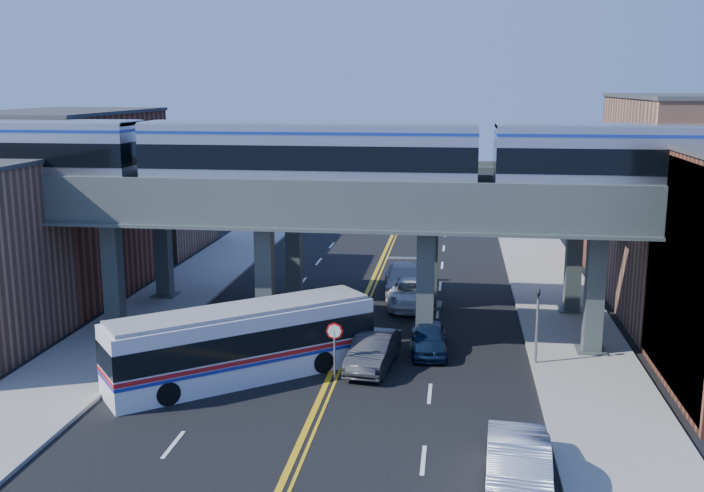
{
  "coord_description": "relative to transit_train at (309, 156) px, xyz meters",
  "views": [
    {
      "loc": [
        5.39,
        -29.11,
        12.75
      ],
      "look_at": [
        0.34,
        8.41,
        4.91
      ],
      "focal_mm": 40.0,
      "sensor_mm": 36.0,
      "label": 1
    }
  ],
  "objects": [
    {
      "name": "sidewalk_west",
      "position": [
        -9.8,
        2.0,
        -9.29
      ],
      "size": [
        5.0,
        70.0,
        0.16
      ],
      "primitive_type": "cube",
      "color": "gray",
      "rests_on": "ground"
    },
    {
      "name": "elevated_viaduct_near",
      "position": [
        1.7,
        0.0,
        -2.9
      ],
      "size": [
        52.0,
        3.6,
        7.4
      ],
      "color": "#45504C",
      "rests_on": "ground"
    },
    {
      "name": "sidewalk_east",
      "position": [
        13.2,
        2.0,
        -9.29
      ],
      "size": [
        5.0,
        70.0,
        0.16
      ],
      "primitive_type": "cube",
      "color": "gray",
      "rests_on": "ground"
    },
    {
      "name": "car_lane_c",
      "position": [
        4.61,
        7.21,
        -8.6
      ],
      "size": [
        2.74,
        5.6,
        1.53
      ],
      "primitive_type": "imported",
      "rotation": [
        0.0,
        0.0,
        0.04
      ],
      "color": "silver",
      "rests_on": "ground"
    },
    {
      "name": "traffic_signal",
      "position": [
        10.9,
        -2.0,
        -7.07
      ],
      "size": [
        0.15,
        0.18,
        4.1
      ],
      "color": "slate",
      "rests_on": "ground"
    },
    {
      "name": "transit_train",
      "position": [
        0.0,
        0.0,
        0.0
      ],
      "size": [
        49.72,
        3.12,
        3.64
      ],
      "color": "black",
      "rests_on": "elevated_viaduct_near"
    },
    {
      "name": "mural_panel",
      "position": [
        16.25,
        -4.0,
        -4.62
      ],
      "size": [
        0.1,
        9.5,
        9.5
      ],
      "primitive_type": "cube",
      "color": "teal",
      "rests_on": "ground"
    },
    {
      "name": "car_lane_b",
      "position": [
        3.5,
        -3.21,
        -8.56
      ],
      "size": [
        2.28,
        5.05,
        1.61
      ],
      "primitive_type": "imported",
      "rotation": [
        0.0,
        0.0,
        -0.12
      ],
      "color": "#2B2A2D",
      "rests_on": "ground"
    },
    {
      "name": "building_west_c",
      "position": [
        -16.8,
        21.0,
        -5.37
      ],
      "size": [
        8.0,
        10.0,
        8.0
      ],
      "primitive_type": "cube",
      "color": "#976A4E",
      "rests_on": "ground"
    },
    {
      "name": "car_lane_d",
      "position": [
        4.01,
        10.08,
        -8.5
      ],
      "size": [
        2.99,
        6.16,
        1.73
      ],
      "primitive_type": "imported",
      "rotation": [
        0.0,
        0.0,
        0.1
      ],
      "color": "#ACACB1",
      "rests_on": "ground"
    },
    {
      "name": "elevated_viaduct_far",
      "position": [
        1.7,
        7.0,
        -2.9
      ],
      "size": [
        52.0,
        3.6,
        7.4
      ],
      "color": "#45504C",
      "rests_on": "ground"
    },
    {
      "name": "building_west_b",
      "position": [
        -16.8,
        8.0,
        -3.87
      ],
      "size": [
        8.0,
        14.0,
        11.0
      ],
      "primitive_type": "cube",
      "color": "brown",
      "rests_on": "ground"
    },
    {
      "name": "transit_bus",
      "position": [
        -2.04,
        -5.28,
        -7.78
      ],
      "size": [
        10.99,
        9.52,
        3.08
      ],
      "rotation": [
        0.0,
        0.0,
        0.67
      ],
      "color": "silver",
      "rests_on": "ground"
    },
    {
      "name": "building_east_c",
      "position": [
        20.2,
        21.0,
        -4.87
      ],
      "size": [
        8.0,
        10.0,
        9.0
      ],
      "primitive_type": "cube",
      "color": "brown",
      "rests_on": "ground"
    },
    {
      "name": "building_east_b",
      "position": [
        20.2,
        8.0,
        -3.37
      ],
      "size": [
        8.0,
        14.0,
        12.0
      ],
      "primitive_type": "cube",
      "color": "#976A4E",
      "rests_on": "ground"
    },
    {
      "name": "car_lane_a",
      "position": [
        5.97,
        -0.81,
        -8.64
      ],
      "size": [
        1.95,
        4.36,
        1.46
      ],
      "primitive_type": "imported",
      "rotation": [
        0.0,
        0.0,
        0.05
      ],
      "color": "#11213F",
      "rests_on": "ground"
    },
    {
      "name": "ground",
      "position": [
        1.7,
        -8.0,
        -9.37
      ],
      "size": [
        120.0,
        120.0,
        0.0
      ],
      "primitive_type": "plane",
      "color": "black",
      "rests_on": "ground"
    },
    {
      "name": "car_parked_curb",
      "position": [
        9.27,
        -13.35,
        -8.44
      ],
      "size": [
        2.24,
        5.73,
        1.86
      ],
      "primitive_type": "imported",
      "rotation": [
        0.0,
        0.0,
        3.09
      ],
      "color": "#B6B7BB",
      "rests_on": "ground"
    },
    {
      "name": "stop_sign",
      "position": [
        2.0,
        -5.0,
        -7.61
      ],
      "size": [
        0.76,
        0.09,
        2.63
      ],
      "color": "slate",
      "rests_on": "ground"
    }
  ]
}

